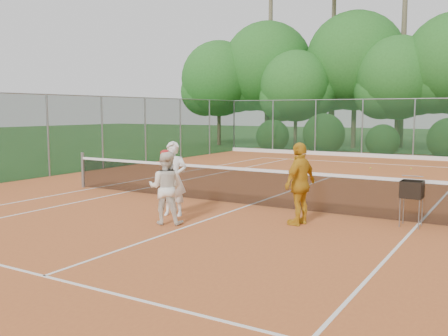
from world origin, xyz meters
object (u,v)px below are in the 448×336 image
Objects in this scene: player_yellow at (300,184)px; ball_hopper at (412,190)px; player_center_grp at (166,187)px; player_white at (173,179)px.

player_yellow is 1.82× the size of ball_hopper.
player_yellow reaches higher than ball_hopper.
ball_hopper is at bearing 28.03° from player_center_grp.
player_yellow reaches higher than player_center_grp.
player_center_grp is (0.37, -0.77, -0.07)m from player_white.
player_white is 5.19m from ball_hopper.
player_yellow is at bearing -7.81° from player_white.
player_white is 0.86m from player_center_grp.
player_center_grp reaches higher than ball_hopper.
player_center_grp is at bearing -162.33° from ball_hopper.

